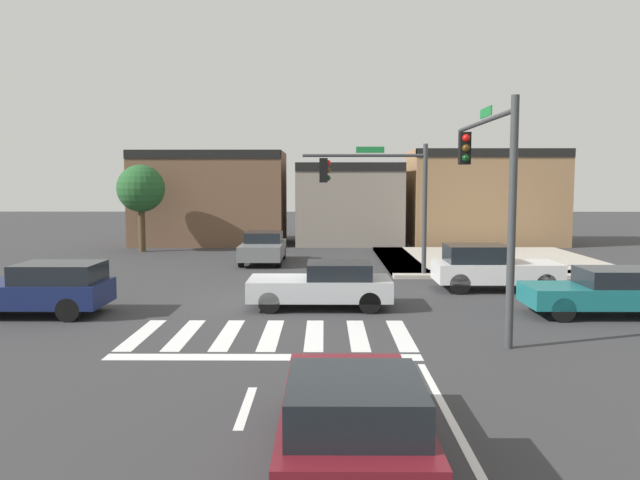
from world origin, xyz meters
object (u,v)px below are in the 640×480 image
(traffic_signal_southeast, at_px, (488,172))
(car_maroon, at_px, (352,415))
(traffic_signal_northeast, at_px, (378,186))
(car_teal, at_px, (612,291))
(car_white, at_px, (491,267))
(car_silver, at_px, (324,285))
(roadside_tree, at_px, (141,189))
(car_navy, at_px, (36,288))
(car_gray, at_px, (263,247))

(traffic_signal_southeast, xyz_separation_m, car_maroon, (-3.80, -8.12, -3.30))
(traffic_signal_southeast, bearing_deg, traffic_signal_northeast, 13.62)
(traffic_signal_northeast, xyz_separation_m, car_teal, (5.94, -7.23, -2.91))
(car_white, distance_m, car_silver, 6.56)
(traffic_signal_southeast, relative_size, roadside_tree, 1.21)
(car_navy, height_order, car_teal, car_navy)
(car_maroon, height_order, car_white, car_white)
(car_navy, height_order, roadside_tree, roadside_tree)
(car_white, bearing_deg, car_navy, -163.11)
(traffic_signal_northeast, height_order, car_gray, traffic_signal_northeast)
(car_gray, relative_size, car_teal, 0.93)
(car_navy, relative_size, car_silver, 1.04)
(traffic_signal_northeast, height_order, car_silver, traffic_signal_northeast)
(car_maroon, relative_size, roadside_tree, 0.94)
(traffic_signal_northeast, xyz_separation_m, traffic_signal_southeast, (2.07, -8.53, 0.39))
(traffic_signal_northeast, xyz_separation_m, roadside_tree, (-11.90, 9.01, -0.24))
(traffic_signal_southeast, distance_m, roadside_tree, 22.42)
(traffic_signal_northeast, bearing_deg, car_white, 140.57)
(car_navy, bearing_deg, roadside_tree, -84.04)
(car_gray, distance_m, car_navy, 12.75)
(car_silver, bearing_deg, car_teal, 172.20)
(car_navy, xyz_separation_m, car_silver, (8.10, 1.11, -0.06))
(car_teal, bearing_deg, car_white, -61.68)
(car_navy, relative_size, roadside_tree, 0.94)
(car_navy, bearing_deg, car_white, -163.11)
(car_gray, distance_m, car_teal, 15.89)
(traffic_signal_southeast, height_order, car_white, traffic_signal_southeast)
(traffic_signal_northeast, xyz_separation_m, car_silver, (-2.10, -6.12, -2.91))
(traffic_signal_northeast, xyz_separation_m, car_navy, (-10.20, -7.23, -2.84))
(traffic_signal_southeast, height_order, car_navy, traffic_signal_southeast)
(car_gray, relative_size, car_maroon, 0.98)
(car_gray, relative_size, car_navy, 0.99)
(car_teal, bearing_deg, car_silver, -7.80)
(traffic_signal_southeast, relative_size, car_white, 1.35)
(car_gray, bearing_deg, car_white, 49.32)
(car_maroon, distance_m, car_silver, 10.53)
(car_gray, xyz_separation_m, car_navy, (-5.28, -11.60, 0.04))
(traffic_signal_southeast, bearing_deg, car_white, -16.26)
(car_white, bearing_deg, traffic_signal_northeast, 140.57)
(traffic_signal_northeast, height_order, car_maroon, traffic_signal_northeast)
(car_maroon, bearing_deg, traffic_signal_southeast, -25.07)
(car_maroon, bearing_deg, roadside_tree, 21.62)
(roadside_tree, bearing_deg, traffic_signal_northeast, -37.12)
(car_teal, relative_size, roadside_tree, 0.99)
(traffic_signal_northeast, distance_m, traffic_signal_southeast, 8.78)
(car_white, bearing_deg, car_teal, -61.68)
(traffic_signal_northeast, height_order, car_teal, traffic_signal_northeast)
(traffic_signal_northeast, bearing_deg, traffic_signal_southeast, 103.62)
(car_maroon, height_order, car_silver, car_maroon)
(car_teal, height_order, roadside_tree, roadside_tree)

